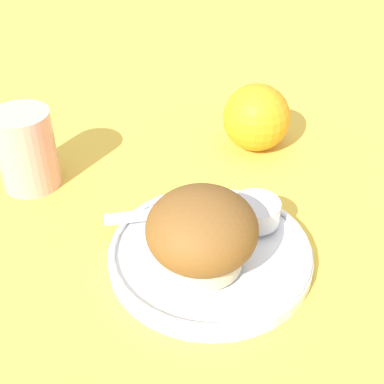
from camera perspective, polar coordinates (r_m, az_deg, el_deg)
ground_plane at (r=0.54m, az=2.93°, el=-7.66°), size 3.00×3.00×0.00m
plate at (r=0.54m, az=1.97°, el=-6.56°), size 0.20×0.20×0.02m
muffin at (r=0.49m, az=1.05°, el=-4.43°), size 0.10×0.10×0.08m
cream_ramekin at (r=0.55m, az=6.85°, el=-1.98°), size 0.05×0.05×0.02m
berry_pair at (r=0.55m, az=-1.32°, el=-2.46°), size 0.03×0.01×0.01m
butter_knife at (r=0.57m, az=-0.37°, el=-1.96°), size 0.18×0.05×0.00m
orange_fruit at (r=0.70m, az=6.89°, el=7.89°), size 0.09×0.09×0.09m
juice_glass at (r=0.65m, az=-17.25°, el=4.33°), size 0.07×0.07×0.09m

